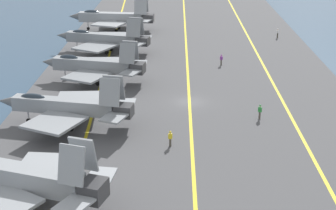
# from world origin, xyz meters

# --- Properties ---
(ground_plane) EXTENTS (2000.00, 2000.00, 0.00)m
(ground_plane) POSITION_xyz_m (0.00, 0.00, 0.00)
(ground_plane) COLOR #334C66
(carrier_deck) EXTENTS (179.19, 43.84, 0.40)m
(carrier_deck) POSITION_xyz_m (0.00, 0.00, 0.20)
(carrier_deck) COLOR #4C4C4F
(carrier_deck) RESTS_ON ground
(deck_stripe_foul_line) EXTENTS (161.27, 0.75, 0.01)m
(deck_stripe_foul_line) POSITION_xyz_m (0.00, -12.06, 0.40)
(deck_stripe_foul_line) COLOR yellow
(deck_stripe_foul_line) RESTS_ON carrier_deck
(deck_stripe_centerline) EXTENTS (161.27, 0.36, 0.01)m
(deck_stripe_centerline) POSITION_xyz_m (0.00, 0.00, 0.40)
(deck_stripe_centerline) COLOR yellow
(deck_stripe_centerline) RESTS_ON carrier_deck
(deck_stripe_edge_line) EXTENTS (161.10, 8.03, 0.01)m
(deck_stripe_edge_line) POSITION_xyz_m (0.00, 12.06, 0.40)
(deck_stripe_edge_line) COLOR yellow
(deck_stripe_edge_line) RESTS_ON carrier_deck
(parked_jet_second) EXTENTS (12.27, 15.48, 6.68)m
(parked_jet_second) POSITION_xyz_m (-24.72, 14.27, 3.01)
(parked_jet_second) COLOR #93999E
(parked_jet_second) RESTS_ON carrier_deck
(parked_jet_third) EXTENTS (13.24, 16.14, 6.35)m
(parked_jet_third) POSITION_xyz_m (-8.24, 13.96, 2.91)
(parked_jet_third) COLOR gray
(parked_jet_third) RESTS_ON carrier_deck
(parked_jet_fourth) EXTENTS (12.37, 15.35, 6.22)m
(parked_jet_fourth) POSITION_xyz_m (7.60, 13.30, 2.94)
(parked_jet_fourth) COLOR gray
(parked_jet_fourth) RESTS_ON carrier_deck
(parked_jet_fifth) EXTENTS (14.14, 16.94, 6.26)m
(parked_jet_fifth) POSITION_xyz_m (23.71, 14.12, 2.83)
(parked_jet_fifth) COLOR gray
(parked_jet_fifth) RESTS_ON carrier_deck
(parked_jet_sixth) EXTENTS (12.78, 17.47, 6.78)m
(parked_jet_sixth) POSITION_xyz_m (40.25, 14.63, 3.11)
(parked_jet_sixth) COLOR #93999E
(parked_jet_sixth) RESTS_ON carrier_deck
(crew_green_vest) EXTENTS (0.45, 0.45, 1.83)m
(crew_green_vest) POSITION_xyz_m (-5.60, -8.17, 1.40)
(crew_green_vest) COLOR #4C473D
(crew_green_vest) RESTS_ON carrier_deck
(crew_yellow_vest) EXTENTS (0.42, 0.46, 1.75)m
(crew_yellow_vest) POSITION_xyz_m (-13.17, 2.28, 1.36)
(crew_yellow_vest) COLOR #4C473D
(crew_yellow_vest) RESTS_ON carrier_deck
(crew_white_vest) EXTENTS (0.46, 0.43, 1.83)m
(crew_white_vest) POSITION_xyz_m (34.75, -17.52, 1.40)
(crew_white_vest) COLOR #383328
(crew_white_vest) RESTS_ON carrier_deck
(crew_purple_vest) EXTENTS (0.46, 0.43, 1.79)m
(crew_purple_vest) POSITION_xyz_m (16.35, -5.35, 1.38)
(crew_purple_vest) COLOR #4C473D
(crew_purple_vest) RESTS_ON carrier_deck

